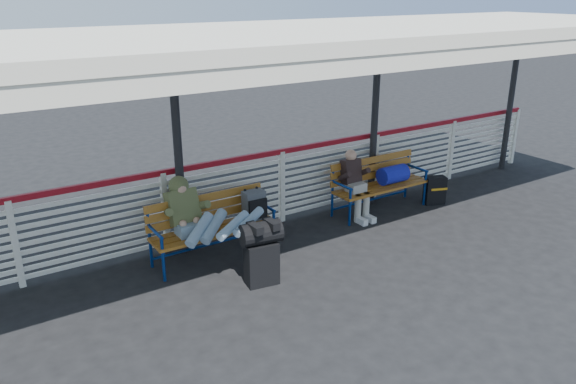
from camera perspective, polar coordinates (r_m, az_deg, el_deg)
ground at (r=7.98m, az=6.78°, el=-7.40°), size 60.00×60.00×0.00m
fence at (r=9.12m, az=-0.64°, el=0.89°), size 12.08×0.08×1.24m
canopy at (r=7.79m, az=3.52°, el=15.48°), size 12.60×3.60×3.16m
luggage_stack at (r=7.27m, az=-2.73°, el=-5.97°), size 0.56×0.37×0.87m
bench_left at (r=8.04m, az=-6.60°, el=-2.52°), size 1.80×0.56×0.92m
bench_right at (r=9.81m, az=9.74°, el=1.48°), size 1.80×0.56×0.92m
traveler_man at (r=7.57m, az=-7.65°, el=-2.95°), size 0.94×1.63×0.77m
companion_person at (r=9.37m, az=6.85°, el=0.86°), size 0.32×0.66×1.15m
suitcase_side at (r=10.35m, az=14.68°, el=0.18°), size 0.41×0.33×0.50m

